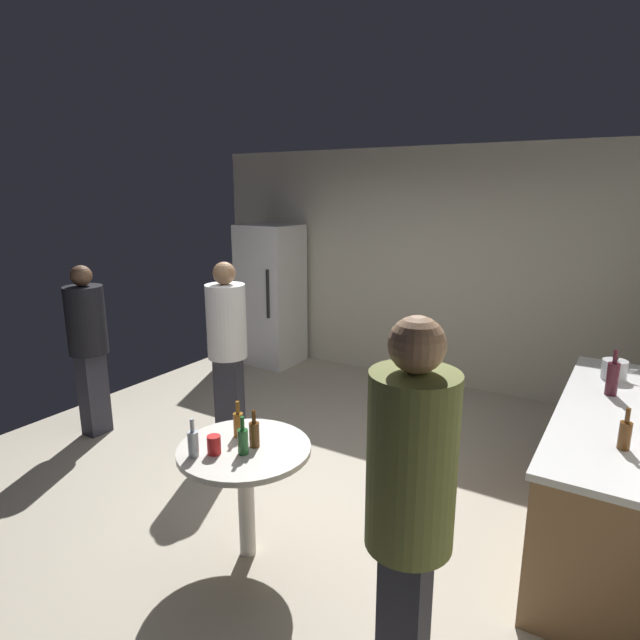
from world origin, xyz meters
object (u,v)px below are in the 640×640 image
at_px(plastic_cup_red, 214,445).
at_px(person_in_olive_shirt, 410,504).
at_px(beer_bottle_amber, 238,424).
at_px(person_in_white_shirt, 227,340).
at_px(beer_bottle_clear, 193,443).
at_px(kettle, 615,370).
at_px(beer_bottle_brown, 254,433).
at_px(person_in_black_shirt, 88,338).
at_px(wine_bottle_on_counter, 613,378).
at_px(refrigerator, 271,295).
at_px(beer_bottle_green, 243,440).
at_px(foreground_table, 245,463).
at_px(beer_bottle_on_counter, 625,434).

height_order(plastic_cup_red, person_in_olive_shirt, person_in_olive_shirt).
xyz_separation_m(beer_bottle_amber, person_in_white_shirt, (-0.98, 1.01, 0.14)).
xyz_separation_m(beer_bottle_clear, plastic_cup_red, (0.08, 0.08, -0.03)).
relative_size(kettle, person_in_white_shirt, 0.15).
relative_size(kettle, beer_bottle_brown, 1.06).
xyz_separation_m(person_in_black_shirt, person_in_olive_shirt, (3.55, -1.11, 0.14)).
relative_size(beer_bottle_amber, person_in_black_shirt, 0.15).
xyz_separation_m(wine_bottle_on_counter, beer_bottle_amber, (-1.93, -1.51, -0.20)).
distance_m(wine_bottle_on_counter, beer_bottle_brown, 2.37).
relative_size(refrigerator, beer_bottle_amber, 7.83).
height_order(refrigerator, person_in_black_shirt, refrigerator).
relative_size(beer_bottle_green, person_in_white_shirt, 0.14).
height_order(beer_bottle_green, person_in_black_shirt, person_in_black_shirt).
height_order(beer_bottle_amber, person_in_white_shirt, person_in_white_shirt).
height_order(beer_bottle_brown, person_in_olive_shirt, person_in_olive_shirt).
xyz_separation_m(beer_bottle_amber, plastic_cup_red, (0.03, -0.25, -0.03)).
bearing_deg(beer_bottle_brown, plastic_cup_red, -126.55).
relative_size(refrigerator, wine_bottle_on_counter, 5.81).
bearing_deg(person_in_white_shirt, wine_bottle_on_counter, 83.39).
distance_m(beer_bottle_amber, beer_bottle_clear, 0.34).
bearing_deg(refrigerator, beer_bottle_brown, -54.71).
bearing_deg(person_in_black_shirt, foreground_table, -14.68).
xyz_separation_m(beer_bottle_on_counter, person_in_olive_shirt, (-0.67, -1.29, 0.08)).
bearing_deg(beer_bottle_amber, beer_bottle_clear, -99.29).
height_order(kettle, person_in_olive_shirt, person_in_olive_shirt).
xyz_separation_m(plastic_cup_red, person_in_white_shirt, (-1.00, 1.26, 0.17)).
xyz_separation_m(beer_bottle_on_counter, person_in_white_shirt, (-3.02, 0.33, -0.02)).
bearing_deg(plastic_cup_red, foreground_table, 59.01).
xyz_separation_m(beer_bottle_amber, beer_bottle_clear, (-0.05, -0.33, 0.00)).
xyz_separation_m(refrigerator, plastic_cup_red, (2.08, -3.34, -0.11)).
bearing_deg(kettle, beer_bottle_green, -130.98).
bearing_deg(plastic_cup_red, beer_bottle_brown, 53.45).
height_order(beer_bottle_on_counter, beer_bottle_clear, beer_bottle_on_counter).
bearing_deg(person_in_black_shirt, person_in_white_shirt, 22.73).
relative_size(person_in_black_shirt, person_in_white_shirt, 0.97).
relative_size(foreground_table, person_in_olive_shirt, 0.44).
distance_m(wine_bottle_on_counter, beer_bottle_green, 2.44).
distance_m(refrigerator, beer_bottle_amber, 3.71).
distance_m(beer_bottle_amber, person_in_olive_shirt, 1.52).
bearing_deg(beer_bottle_on_counter, plastic_cup_red, -155.09).
relative_size(beer_bottle_on_counter, person_in_black_shirt, 0.15).
relative_size(beer_bottle_amber, person_in_white_shirt, 0.14).
height_order(beer_bottle_on_counter, beer_bottle_amber, beer_bottle_on_counter).
relative_size(wine_bottle_on_counter, beer_bottle_green, 1.35).
relative_size(refrigerator, person_in_white_shirt, 1.10).
bearing_deg(beer_bottle_green, person_in_olive_shirt, -20.25).
bearing_deg(beer_bottle_brown, beer_bottle_clear, -128.96).
bearing_deg(beer_bottle_brown, beer_bottle_green, -89.39).
distance_m(beer_bottle_on_counter, person_in_olive_shirt, 1.46).
bearing_deg(person_in_olive_shirt, beer_bottle_amber, -28.84).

